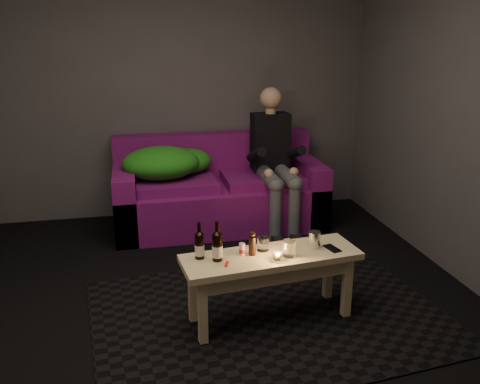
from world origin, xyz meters
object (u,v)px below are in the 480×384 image
at_px(beer_bottle_b, 217,246).
at_px(steel_cup, 314,240).
at_px(sofa, 218,193).
at_px(person, 274,157).
at_px(beer_bottle_a, 200,245).
at_px(coffee_table, 271,266).

relative_size(beer_bottle_b, steel_cup, 2.38).
height_order(sofa, person, person).
xyz_separation_m(beer_bottle_b, steel_cup, (0.68, 0.07, -0.04)).
xyz_separation_m(beer_bottle_a, steel_cup, (0.78, 0.01, -0.04)).
bearing_deg(beer_bottle_a, person, 60.02).
bearing_deg(sofa, coffee_table, -88.91).
bearing_deg(sofa, steel_cup, -79.20).
relative_size(beer_bottle_a, beer_bottle_b, 0.93).
bearing_deg(beer_bottle_b, sofa, 80.26).
bearing_deg(steel_cup, person, 83.65).
height_order(person, steel_cup, person).
bearing_deg(coffee_table, steel_cup, 8.57).
bearing_deg(steel_cup, coffee_table, -171.43).
height_order(sofa, coffee_table, sofa).
relative_size(sofa, beer_bottle_a, 8.21).
distance_m(sofa, beer_bottle_b, 1.95).
distance_m(person, beer_bottle_a, 1.95).
relative_size(coffee_table, steel_cup, 10.82).
bearing_deg(sofa, person, -17.24).
relative_size(beer_bottle_a, steel_cup, 2.21).
bearing_deg(person, beer_bottle_b, -116.44).
height_order(coffee_table, steel_cup, steel_cup).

